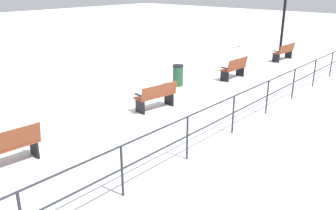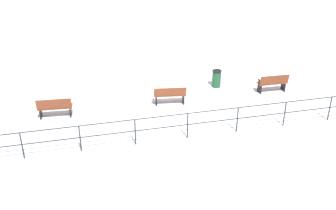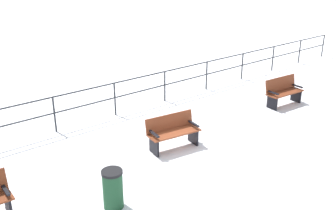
% 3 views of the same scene
% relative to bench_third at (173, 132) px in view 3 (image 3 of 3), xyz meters
% --- Properties ---
extents(ground_plane, '(80.00, 80.00, 0.00)m').
position_rel_bench_third_xyz_m(ground_plane, '(0.06, -0.01, -0.46)').
color(ground_plane, white).
rests_on(ground_plane, ground).
extents(bench_third, '(0.73, 1.46, 0.88)m').
position_rel_bench_third_xyz_m(bench_third, '(0.00, 0.00, 0.00)').
color(bench_third, brown).
rests_on(bench_third, ground).
extents(bench_fourth, '(0.62, 1.44, 0.93)m').
position_rel_bench_third_xyz_m(bench_fourth, '(-0.08, 4.87, 0.02)').
color(bench_fourth, brown).
rests_on(bench_fourth, ground).
extents(waterfront_railing, '(0.05, 23.93, 1.08)m').
position_rel_bench_third_xyz_m(waterfront_railing, '(-2.83, -0.01, 0.27)').
color(waterfront_railing, '#26282D').
rests_on(waterfront_railing, ground).
extents(trash_bin, '(0.43, 0.43, 0.83)m').
position_rel_bench_third_xyz_m(trash_bin, '(1.23, -2.56, -0.04)').
color(trash_bin, '#1E4C2D').
rests_on(trash_bin, ground).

